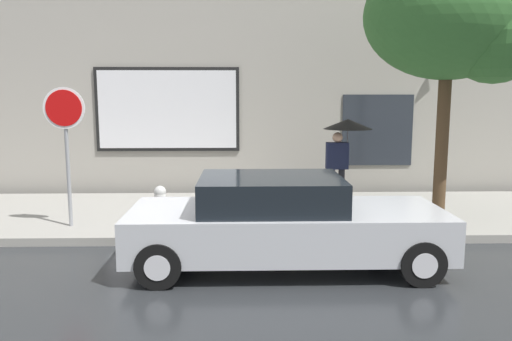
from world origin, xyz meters
name	(u,v)px	position (x,y,z in m)	size (l,w,h in m)	color
ground_plane	(263,264)	(0.00, 0.00, 0.00)	(60.00, 60.00, 0.00)	#282B2D
sidewalk	(257,214)	(0.00, 3.00, 0.07)	(20.00, 4.00, 0.15)	gray
building_facade	(254,59)	(-0.02, 5.50, 3.48)	(20.00, 0.67, 7.00)	#9E998E
parked_car	(283,223)	(0.30, -0.11, 0.69)	(4.71, 1.90, 1.39)	#B7BABF
fire_hydrant	(160,206)	(-1.86, 1.77, 0.53)	(0.30, 0.44, 0.77)	white
pedestrian_with_umbrella	(345,136)	(1.92, 3.46, 1.71)	(1.08, 1.08, 1.93)	black
street_tree	(458,20)	(3.62, 1.85, 3.94)	(3.11, 2.64, 5.05)	#4C3823
stop_sign	(65,129)	(-3.56, 1.81, 1.98)	(0.76, 0.10, 2.59)	gray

